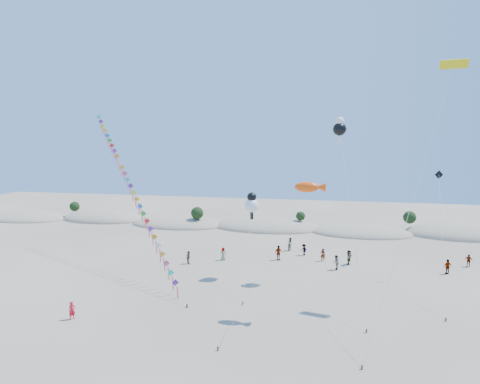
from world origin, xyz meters
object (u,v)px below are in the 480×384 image
Objects in this scene: parafoil_kite at (453,69)px; flyer_foreground at (72,311)px; fish_kite at (310,187)px; kite_train at (130,184)px.

parafoil_kite reaches higher than flyer_foreground.
fish_kite is 22.91m from flyer_foreground.
kite_train reaches higher than flyer_foreground.
fish_kite is at bearing -24.84° from kite_train.
flyer_foreground is at bearing -164.59° from fish_kite.
parafoil_kite is at bearing -39.18° from flyer_foreground.
parafoil_kite is at bearing -6.77° from kite_train.
kite_train is 13.63× the size of flyer_foreground.
kite_train is at bearing 173.23° from parafoil_kite.
kite_train reaches higher than fish_kite.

